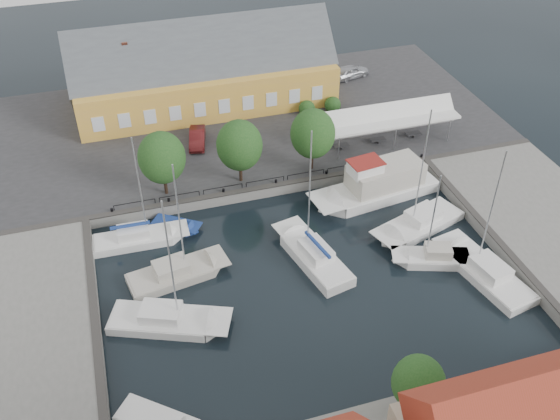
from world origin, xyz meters
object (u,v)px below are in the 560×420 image
at_px(warehouse, 199,74).
at_px(launch_nw, 175,227).
at_px(car_red, 197,138).
at_px(west_boat_b, 176,275).
at_px(center_sailboat, 313,257).
at_px(car_silver, 351,72).
at_px(east_boat_c, 485,274).
at_px(tent_canopy, 389,118).
at_px(trawler, 379,186).
at_px(east_boat_a, 419,225).
at_px(west_boat_c, 167,322).
at_px(west_boat_a, 139,240).
at_px(east_boat_b, 433,259).

relative_size(warehouse, launch_nw, 6.26).
relative_size(car_red, launch_nw, 0.96).
height_order(west_boat_b, launch_nw, west_boat_b).
bearing_deg(center_sailboat, warehouse, 97.77).
height_order(warehouse, car_silver, warehouse).
relative_size(car_silver, west_boat_b, 0.42).
xyz_separation_m(warehouse, east_boat_c, (16.27, -33.47, -4.17)).
bearing_deg(center_sailboat, tent_canopy, 47.42).
xyz_separation_m(trawler, east_boat_a, (1.52, -5.41, -0.75)).
xyz_separation_m(trawler, east_boat_c, (3.70, -12.50, -0.76)).
distance_m(car_silver, west_boat_c, 42.20).
height_order(west_boat_a, west_boat_c, west_boat_c).
height_order(car_red, west_boat_c, west_boat_c).
bearing_deg(trawler, east_boat_a, -74.29).
relative_size(car_red, west_boat_c, 0.37).
bearing_deg(east_boat_b, center_sailboat, 162.24).
relative_size(warehouse, east_boat_c, 2.41).
bearing_deg(west_boat_c, tent_canopy, 34.42).
distance_m(car_red, trawler, 19.06).
xyz_separation_m(warehouse, west_boat_c, (-8.74, -31.21, -4.17)).
xyz_separation_m(east_boat_c, launch_nw, (-22.61, 13.21, -0.17)).
bearing_deg(trawler, west_boat_b, -164.50).
relative_size(center_sailboat, launch_nw, 2.72).
height_order(center_sailboat, west_boat_a, center_sailboat).
distance_m(east_boat_c, launch_nw, 26.19).
height_order(warehouse, tent_canopy, warehouse).
height_order(car_red, west_boat_b, west_boat_b).
bearing_deg(trawler, car_red, 140.15).
relative_size(center_sailboat, east_boat_a, 0.99).
bearing_deg(launch_nw, car_silver, 40.28).
bearing_deg(center_sailboat, car_red, 107.08).
distance_m(west_boat_b, west_boat_c, 4.96).
height_order(east_boat_b, east_boat_c, east_boat_c).
relative_size(east_boat_a, west_boat_b, 1.12).
bearing_deg(trawler, launch_nw, 177.86).
distance_m(trawler, west_boat_c, 23.65).
bearing_deg(east_boat_a, east_boat_c, -72.95).
xyz_separation_m(east_boat_a, east_boat_c, (2.17, -7.09, -0.00)).
height_order(center_sailboat, west_boat_b, center_sailboat).
distance_m(trawler, east_boat_c, 13.06).
relative_size(center_sailboat, west_boat_b, 1.12).
xyz_separation_m(tent_canopy, trawler, (-4.03, -7.11, -2.67)).
distance_m(center_sailboat, west_boat_a, 14.91).
relative_size(center_sailboat, west_boat_c, 1.03).
xyz_separation_m(tent_canopy, center_sailboat, (-12.80, -13.93, -3.32)).
distance_m(east_boat_a, west_boat_a, 24.26).
relative_size(east_boat_a, east_boat_c, 1.05).
distance_m(warehouse, car_silver, 18.82).
bearing_deg(warehouse, west_boat_a, -114.32).
height_order(east_boat_a, west_boat_c, east_boat_a).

